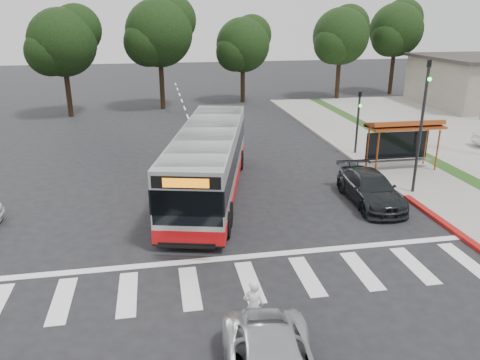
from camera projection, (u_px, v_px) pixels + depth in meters
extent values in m
plane|color=black|center=(227.00, 220.00, 20.28)|extent=(140.00, 140.00, 0.00)
cube|color=gray|center=(379.00, 154.00, 29.54)|extent=(4.00, 40.00, 0.12)
cube|color=#9E9991|center=(349.00, 156.00, 29.19)|extent=(0.30, 40.00, 0.15)
cube|color=maroon|center=(442.00, 222.00, 19.93)|extent=(0.32, 6.00, 0.15)
cube|color=silver|center=(250.00, 282.00, 15.64)|extent=(18.00, 2.60, 0.01)
cylinder|color=#9C421A|center=(377.00, 154.00, 25.45)|extent=(0.10, 0.10, 2.30)
cylinder|color=#9C421A|center=(437.00, 150.00, 26.07)|extent=(0.10, 0.10, 2.30)
cylinder|color=#9C421A|center=(368.00, 148.00, 26.57)|extent=(0.10, 0.10, 2.30)
cylinder|color=#9C421A|center=(426.00, 145.00, 27.18)|extent=(0.10, 0.10, 2.30)
cube|color=#9C421A|center=(405.00, 126.00, 25.88)|extent=(4.20, 1.60, 0.12)
cube|color=#9C421A|center=(405.00, 124.00, 25.88)|extent=(4.20, 1.32, 0.51)
cube|color=black|center=(397.00, 145.00, 26.86)|extent=(3.80, 0.06, 1.60)
cube|color=gray|center=(401.00, 161.00, 26.55)|extent=(3.60, 0.40, 0.08)
cylinder|color=black|center=(421.00, 130.00, 22.20)|extent=(0.14, 0.14, 6.50)
imported|color=black|center=(428.00, 71.00, 21.28)|extent=(0.16, 0.20, 1.00)
sphere|color=#19E533|center=(430.00, 79.00, 21.23)|extent=(0.18, 0.18, 0.18)
cylinder|color=black|center=(358.00, 124.00, 29.11)|extent=(0.14, 0.14, 4.00)
imported|color=black|center=(360.00, 99.00, 28.60)|extent=(0.16, 0.20, 1.00)
sphere|color=#19E533|center=(360.00, 106.00, 28.56)|extent=(0.18, 0.18, 0.18)
cylinder|color=black|center=(338.00, 77.00, 48.16)|extent=(0.44, 0.44, 4.40)
sphere|color=black|center=(341.00, 36.00, 46.81)|extent=(5.60, 5.60, 5.60)
sphere|color=black|center=(349.00, 26.00, 47.45)|extent=(4.20, 4.20, 4.20)
sphere|color=black|center=(334.00, 44.00, 46.23)|extent=(3.92, 3.92, 3.92)
cylinder|color=black|center=(392.00, 72.00, 51.16)|extent=(0.44, 0.44, 4.84)
sphere|color=black|center=(396.00, 30.00, 49.68)|extent=(5.60, 5.60, 5.60)
sphere|color=black|center=(403.00, 19.00, 50.28)|extent=(4.20, 4.20, 4.20)
sphere|color=black|center=(390.00, 38.00, 49.13)|extent=(3.92, 3.92, 3.92)
cylinder|color=black|center=(162.00, 83.00, 43.21)|extent=(0.44, 0.44, 4.84)
sphere|color=black|center=(159.00, 33.00, 41.73)|extent=(6.00, 6.00, 6.00)
sphere|color=black|center=(172.00, 20.00, 42.39)|extent=(4.50, 4.50, 4.50)
sphere|color=black|center=(148.00, 43.00, 41.11)|extent=(4.20, 4.20, 4.20)
cylinder|color=black|center=(243.00, 82.00, 46.57)|extent=(0.44, 0.44, 3.96)
sphere|color=black|center=(243.00, 45.00, 45.36)|extent=(5.20, 5.20, 5.20)
sphere|color=black|center=(252.00, 35.00, 45.95)|extent=(3.90, 3.90, 3.90)
sphere|color=black|center=(235.00, 52.00, 44.81)|extent=(3.64, 3.64, 3.64)
cylinder|color=black|center=(68.00, 91.00, 40.07)|extent=(0.44, 0.44, 4.40)
sphere|color=black|center=(62.00, 42.00, 38.72)|extent=(5.60, 5.60, 5.60)
sphere|color=black|center=(76.00, 29.00, 39.35)|extent=(4.20, 4.20, 4.20)
sphere|color=black|center=(49.00, 52.00, 38.14)|extent=(3.92, 3.92, 3.92)
imported|color=white|center=(253.00, 306.00, 12.99)|extent=(0.64, 0.47, 1.60)
imported|color=black|center=(370.00, 189.00, 21.92)|extent=(2.22, 5.04, 1.44)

